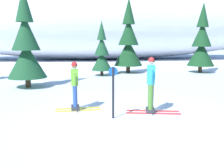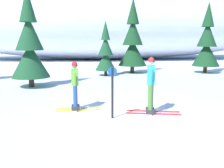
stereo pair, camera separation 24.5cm
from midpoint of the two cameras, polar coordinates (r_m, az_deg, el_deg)
name	(u,v)px [view 2 (the right image)]	position (r m, az deg, el deg)	size (l,w,h in m)	color
ground_plane	(131,116)	(8.09, 5.22, -7.30)	(120.00, 120.00, 0.00)	white
skier_cyan_jacket	(151,84)	(8.28, 9.81, -0.10)	(1.84, 0.79, 1.86)	red
skier_lime_jacket	(75,85)	(8.65, -7.64, -0.25)	(1.59, 0.76, 1.69)	gold
pine_tree_center_left	(30,46)	(13.54, -17.95, 8.31)	(1.97, 1.97, 5.10)	#47301E
pine_tree_center	(106,53)	(17.31, -1.07, 7.16)	(1.46, 1.46, 3.77)	#47301E
pine_tree_center_right	(133,42)	(18.91, 5.15, 9.60)	(2.14, 2.14, 5.55)	#47301E
pine_tree_far_right	(207,44)	(20.16, 21.29, 8.64)	(2.03, 2.03, 5.25)	#47301E
snow_ridge_background	(109,23)	(33.74, -0.40, 13.77)	(49.65, 14.09, 9.42)	white
trail_marker_post	(112,90)	(7.61, 1.02, -1.30)	(0.28, 0.07, 1.61)	black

